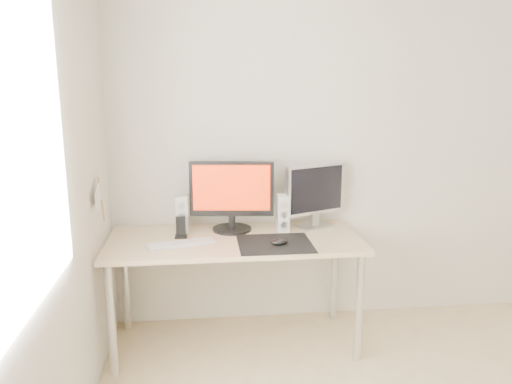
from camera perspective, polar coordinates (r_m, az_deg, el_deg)
wall_back at (r=3.60m, az=12.03°, el=5.09°), size 3.50×0.00×3.50m
wall_left at (r=1.81m, az=-26.19°, el=-3.43°), size 0.00×3.50×3.50m
window_pane at (r=1.76m, az=-26.62°, el=4.42°), size 0.00×1.30×1.30m
mousepad at (r=3.07m, az=2.18°, el=-5.93°), size 0.45×0.40×0.00m
mouse at (r=3.03m, az=2.65°, el=-5.73°), size 0.10×0.06×0.04m
desk at (r=3.20m, az=-2.44°, el=-6.59°), size 1.60×0.70×0.73m
main_monitor at (r=3.27m, az=-2.79°, el=-0.16°), size 0.55×0.29×0.47m
second_monitor at (r=3.37m, az=6.78°, el=-0.04°), size 0.43×0.23×0.43m
speaker_left at (r=3.30m, az=-8.45°, el=-2.52°), size 0.08×0.09×0.24m
speaker_right at (r=3.29m, az=3.10°, el=-2.43°), size 0.08×0.09×0.24m
keyboard at (r=3.08m, az=-8.48°, el=-5.86°), size 0.44×0.22×0.02m
phone_dock at (r=3.21m, az=-8.58°, el=-4.44°), size 0.08×0.07×0.14m
pennant at (r=3.01m, az=-17.48°, el=-0.62°), size 0.01×0.23×0.29m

